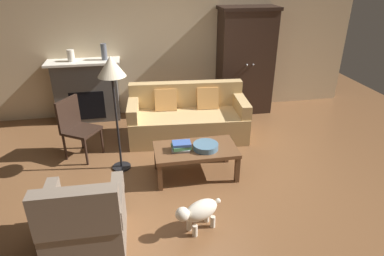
{
  "coord_description": "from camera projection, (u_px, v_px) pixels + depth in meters",
  "views": [
    {
      "loc": [
        -0.71,
        -3.75,
        2.6
      ],
      "look_at": [
        0.06,
        0.45,
        0.55
      ],
      "focal_mm": 31.44,
      "sensor_mm": 36.0,
      "label": 1
    }
  ],
  "objects": [
    {
      "name": "book_stack",
      "position": [
        181.0,
        146.0,
        4.4
      ],
      "size": [
        0.26,
        0.2,
        0.12
      ],
      "color": "gray",
      "rests_on": "coffee_table"
    },
    {
      "name": "mantel_vase_cream",
      "position": [
        71.0,
        56.0,
        5.78
      ],
      "size": [
        0.12,
        0.12,
        0.2
      ],
      "primitive_type": "cylinder",
      "color": "beige",
      "rests_on": "fireplace"
    },
    {
      "name": "armoire",
      "position": [
        245.0,
        61.0,
        6.33
      ],
      "size": [
        1.06,
        0.57,
        1.97
      ],
      "color": "black",
      "rests_on": "ground"
    },
    {
      "name": "floor_lamp",
      "position": [
        112.0,
        73.0,
        4.22
      ],
      "size": [
        0.36,
        0.36,
        1.61
      ],
      "color": "black",
      "rests_on": "ground"
    },
    {
      "name": "back_wall",
      "position": [
        169.0,
        38.0,
        6.22
      ],
      "size": [
        7.2,
        0.1,
        2.8
      ],
      "primitive_type": "cube",
      "color": "beige",
      "rests_on": "ground"
    },
    {
      "name": "couch",
      "position": [
        188.0,
        119.0,
        5.59
      ],
      "size": [
        1.97,
        0.99,
        0.86
      ],
      "color": "tan",
      "rests_on": "ground"
    },
    {
      "name": "fireplace",
      "position": [
        87.0,
        90.0,
        6.1
      ],
      "size": [
        1.26,
        0.48,
        1.12
      ],
      "color": "#4C4947",
      "rests_on": "ground"
    },
    {
      "name": "fruit_bowl",
      "position": [
        206.0,
        146.0,
        4.44
      ],
      "size": [
        0.33,
        0.33,
        0.08
      ],
      "primitive_type": "cylinder",
      "color": "slate",
      "rests_on": "coffee_table"
    },
    {
      "name": "dog",
      "position": [
        199.0,
        212.0,
        3.58
      ],
      "size": [
        0.53,
        0.35,
        0.39
      ],
      "color": "beige",
      "rests_on": "ground"
    },
    {
      "name": "ground_plane",
      "position": [
        194.0,
        179.0,
        4.56
      ],
      "size": [
        9.6,
        9.6,
        0.0
      ],
      "primitive_type": "plane",
      "color": "brown"
    },
    {
      "name": "armchair_near_left",
      "position": [
        85.0,
        222.0,
        3.33
      ],
      "size": [
        0.79,
        0.78,
        0.88
      ],
      "color": "#756656",
      "rests_on": "ground"
    },
    {
      "name": "side_chair_wooden",
      "position": [
        76.0,
        125.0,
        4.92
      ],
      "size": [
        0.61,
        0.61,
        0.9
      ],
      "color": "black",
      "rests_on": "ground"
    },
    {
      "name": "coffee_table",
      "position": [
        196.0,
        152.0,
        4.5
      ],
      "size": [
        1.1,
        0.6,
        0.42
      ],
      "color": "brown",
      "rests_on": "ground"
    },
    {
      "name": "mantel_vase_slate",
      "position": [
        104.0,
        52.0,
        5.85
      ],
      "size": [
        0.1,
        0.1,
        0.28
      ],
      "primitive_type": "cylinder",
      "color": "#565B66",
      "rests_on": "fireplace"
    }
  ]
}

